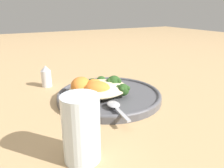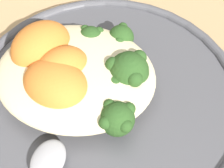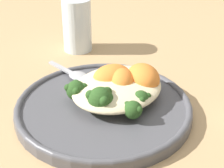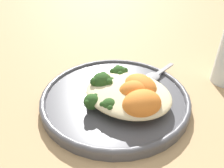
{
  "view_description": "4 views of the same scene",
  "coord_description": "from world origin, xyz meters",
  "px_view_note": "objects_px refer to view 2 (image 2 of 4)",
  "views": [
    {
      "loc": [
        -0.26,
        -0.54,
        0.25
      ],
      "look_at": [
        0.01,
        -0.04,
        0.05
      ],
      "focal_mm": 35.0,
      "sensor_mm": 36.0,
      "label": 1
    },
    {
      "loc": [
        0.06,
        -0.24,
        0.34
      ],
      "look_at": [
        0.02,
        -0.02,
        0.04
      ],
      "focal_mm": 60.0,
      "sensor_mm": 36.0,
      "label": 2
    },
    {
      "loc": [
        0.41,
        0.32,
        0.36
      ],
      "look_at": [
        0.0,
        -0.01,
        0.06
      ],
      "focal_mm": 60.0,
      "sensor_mm": 36.0,
      "label": 3
    },
    {
      "loc": [
        -0.19,
        0.27,
        0.28
      ],
      "look_at": [
        0.01,
        -0.01,
        0.05
      ],
      "focal_mm": 35.0,
      "sensor_mm": 36.0,
      "label": 4
    }
  ],
  "objects_px": {
    "sweet_potato_chunk_1": "(56,85)",
    "broccoli_stalk_3": "(101,53)",
    "broccoli_stalk_4": "(87,45)",
    "plate": "(105,96)",
    "sweet_potato_chunk_2": "(41,46)",
    "quinoa_mound": "(75,75)",
    "broccoli_stalk_0": "(111,114)",
    "broccoli_stalk_2": "(123,72)",
    "sweet_potato_chunk_0": "(63,68)",
    "broccoli_stalk_1": "(103,85)"
  },
  "relations": [
    {
      "from": "plate",
      "to": "broccoli_stalk_0",
      "type": "xyz_separation_m",
      "value": [
        0.01,
        -0.04,
        0.03
      ]
    },
    {
      "from": "broccoli_stalk_4",
      "to": "sweet_potato_chunk_1",
      "type": "height_order",
      "value": "sweet_potato_chunk_1"
    },
    {
      "from": "broccoli_stalk_1",
      "to": "sweet_potato_chunk_1",
      "type": "bearing_deg",
      "value": -154.49
    },
    {
      "from": "sweet_potato_chunk_1",
      "to": "plate",
      "type": "bearing_deg",
      "value": 21.7
    },
    {
      "from": "broccoli_stalk_1",
      "to": "sweet_potato_chunk_2",
      "type": "xyz_separation_m",
      "value": [
        -0.07,
        0.03,
        0.01
      ]
    },
    {
      "from": "broccoli_stalk_3",
      "to": "broccoli_stalk_1",
      "type": "bearing_deg",
      "value": -130.64
    },
    {
      "from": "broccoli_stalk_0",
      "to": "broccoli_stalk_2",
      "type": "relative_size",
      "value": 0.87
    },
    {
      "from": "broccoli_stalk_4",
      "to": "sweet_potato_chunk_1",
      "type": "bearing_deg",
      "value": 178.87
    },
    {
      "from": "broccoli_stalk_2",
      "to": "broccoli_stalk_3",
      "type": "bearing_deg",
      "value": 125.56
    },
    {
      "from": "broccoli_stalk_2",
      "to": "broccoli_stalk_4",
      "type": "bearing_deg",
      "value": 131.8
    },
    {
      "from": "sweet_potato_chunk_1",
      "to": "sweet_potato_chunk_2",
      "type": "distance_m",
      "value": 0.05
    },
    {
      "from": "broccoli_stalk_0",
      "to": "broccoli_stalk_4",
      "type": "height_order",
      "value": "broccoli_stalk_0"
    },
    {
      "from": "sweet_potato_chunk_0",
      "to": "sweet_potato_chunk_1",
      "type": "relative_size",
      "value": 0.8
    },
    {
      "from": "plate",
      "to": "broccoli_stalk_3",
      "type": "distance_m",
      "value": 0.05
    },
    {
      "from": "plate",
      "to": "broccoli_stalk_4",
      "type": "xyz_separation_m",
      "value": [
        -0.03,
        0.05,
        0.02
      ]
    },
    {
      "from": "broccoli_stalk_0",
      "to": "sweet_potato_chunk_0",
      "type": "xyz_separation_m",
      "value": [
        -0.06,
        0.04,
        0.01
      ]
    },
    {
      "from": "broccoli_stalk_1",
      "to": "sweet_potato_chunk_2",
      "type": "bearing_deg",
      "value": 163.71
    },
    {
      "from": "broccoli_stalk_2",
      "to": "broccoli_stalk_4",
      "type": "height_order",
      "value": "broccoli_stalk_2"
    },
    {
      "from": "broccoli_stalk_3",
      "to": "sweet_potato_chunk_0",
      "type": "xyz_separation_m",
      "value": [
        -0.03,
        -0.04,
        0.01
      ]
    },
    {
      "from": "plate",
      "to": "broccoli_stalk_1",
      "type": "height_order",
      "value": "broccoli_stalk_1"
    },
    {
      "from": "sweet_potato_chunk_2",
      "to": "broccoli_stalk_4",
      "type": "bearing_deg",
      "value": 24.05
    },
    {
      "from": "broccoli_stalk_3",
      "to": "sweet_potato_chunk_2",
      "type": "xyz_separation_m",
      "value": [
        -0.06,
        -0.01,
        0.01
      ]
    },
    {
      "from": "broccoli_stalk_1",
      "to": "sweet_potato_chunk_2",
      "type": "distance_m",
      "value": 0.08
    },
    {
      "from": "broccoli_stalk_2",
      "to": "sweet_potato_chunk_1",
      "type": "bearing_deg",
      "value": -164.87
    },
    {
      "from": "sweet_potato_chunk_0",
      "to": "broccoli_stalk_4",
      "type": "bearing_deg",
      "value": 70.15
    },
    {
      "from": "broccoli_stalk_0",
      "to": "broccoli_stalk_4",
      "type": "relative_size",
      "value": 1.13
    },
    {
      "from": "broccoli_stalk_3",
      "to": "sweet_potato_chunk_0",
      "type": "distance_m",
      "value": 0.05
    },
    {
      "from": "broccoli_stalk_3",
      "to": "sweet_potato_chunk_1",
      "type": "height_order",
      "value": "sweet_potato_chunk_1"
    },
    {
      "from": "quinoa_mound",
      "to": "broccoli_stalk_2",
      "type": "relative_size",
      "value": 1.7
    },
    {
      "from": "broccoli_stalk_0",
      "to": "broccoli_stalk_3",
      "type": "relative_size",
      "value": 0.8
    },
    {
      "from": "sweet_potato_chunk_2",
      "to": "broccoli_stalk_0",
      "type": "bearing_deg",
      "value": -36.14
    },
    {
      "from": "plate",
      "to": "sweet_potato_chunk_1",
      "type": "distance_m",
      "value": 0.06
    },
    {
      "from": "broccoli_stalk_4",
      "to": "sweet_potato_chunk_0",
      "type": "bearing_deg",
      "value": 172.8
    },
    {
      "from": "broccoli_stalk_0",
      "to": "broccoli_stalk_3",
      "type": "height_order",
      "value": "broccoli_stalk_0"
    },
    {
      "from": "broccoli_stalk_3",
      "to": "broccoli_stalk_4",
      "type": "height_order",
      "value": "same"
    },
    {
      "from": "sweet_potato_chunk_1",
      "to": "broccoli_stalk_1",
      "type": "bearing_deg",
      "value": 19.54
    },
    {
      "from": "quinoa_mound",
      "to": "broccoli_stalk_4",
      "type": "distance_m",
      "value": 0.04
    },
    {
      "from": "broccoli_stalk_2",
      "to": "sweet_potato_chunk_2",
      "type": "height_order",
      "value": "sweet_potato_chunk_2"
    },
    {
      "from": "broccoli_stalk_0",
      "to": "broccoli_stalk_1",
      "type": "xyz_separation_m",
      "value": [
        -0.02,
        0.03,
        -0.0
      ]
    },
    {
      "from": "sweet_potato_chunk_2",
      "to": "broccoli_stalk_3",
      "type": "bearing_deg",
      "value": 11.32
    },
    {
      "from": "broccoli_stalk_2",
      "to": "sweet_potato_chunk_1",
      "type": "height_order",
      "value": "sweet_potato_chunk_1"
    },
    {
      "from": "quinoa_mound",
      "to": "broccoli_stalk_0",
      "type": "bearing_deg",
      "value": -41.8
    },
    {
      "from": "quinoa_mound",
      "to": "broccoli_stalk_0",
      "type": "distance_m",
      "value": 0.06
    },
    {
      "from": "broccoli_stalk_4",
      "to": "sweet_potato_chunk_2",
      "type": "bearing_deg",
      "value": 126.71
    },
    {
      "from": "broccoli_stalk_2",
      "to": "broccoli_stalk_3",
      "type": "distance_m",
      "value": 0.04
    },
    {
      "from": "plate",
      "to": "broccoli_stalk_4",
      "type": "distance_m",
      "value": 0.06
    },
    {
      "from": "broccoli_stalk_4",
      "to": "sweet_potato_chunk_0",
      "type": "xyz_separation_m",
      "value": [
        -0.02,
        -0.04,
        0.01
      ]
    },
    {
      "from": "broccoli_stalk_3",
      "to": "sweet_potato_chunk_2",
      "type": "relative_size",
      "value": 1.53
    },
    {
      "from": "broccoli_stalk_4",
      "to": "plate",
      "type": "bearing_deg",
      "value": -135.81
    },
    {
      "from": "sweet_potato_chunk_1",
      "to": "broccoli_stalk_3",
      "type": "bearing_deg",
      "value": 60.08
    }
  ]
}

